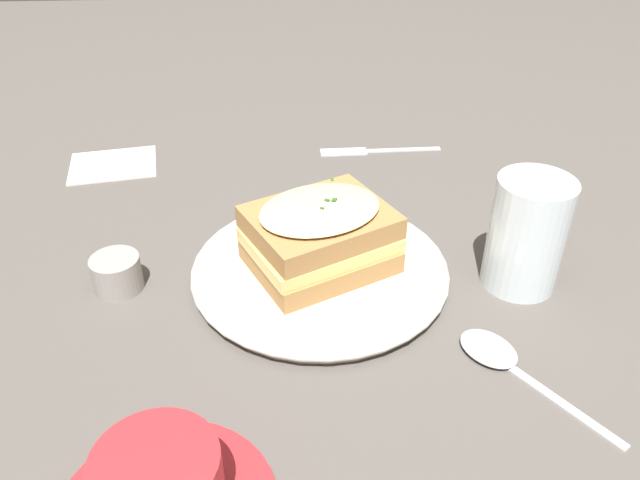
# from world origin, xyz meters

# --- Properties ---
(ground_plane) EXTENTS (2.40, 2.40, 0.00)m
(ground_plane) POSITION_xyz_m (0.00, 0.00, 0.00)
(ground_plane) COLOR #514C47
(dinner_plate) EXTENTS (0.26, 0.26, 0.02)m
(dinner_plate) POSITION_xyz_m (0.02, 0.01, 0.01)
(dinner_plate) COLOR silver
(dinner_plate) RESTS_ON ground_plane
(sandwich) EXTENTS (0.17, 0.16, 0.07)m
(sandwich) POSITION_xyz_m (0.02, 0.01, 0.05)
(sandwich) COLOR #A37542
(sandwich) RESTS_ON dinner_plate
(water_glass) EXTENTS (0.07, 0.07, 0.12)m
(water_glass) POSITION_xyz_m (-0.18, 0.03, 0.06)
(water_glass) COLOR silver
(water_glass) RESTS_ON ground_plane
(fork) EXTENTS (0.17, 0.02, 0.00)m
(fork) POSITION_xyz_m (-0.06, -0.28, 0.00)
(fork) COLOR silver
(fork) RESTS_ON ground_plane
(spoon) EXTENTS (0.11, 0.14, 0.01)m
(spoon) POSITION_xyz_m (-0.12, 0.14, 0.00)
(spoon) COLOR silver
(spoon) RESTS_ON ground_plane
(napkin) EXTENTS (0.13, 0.11, 0.00)m
(napkin) POSITION_xyz_m (0.29, -0.26, 0.00)
(napkin) COLOR silver
(napkin) RESTS_ON ground_plane
(condiment_pot) EXTENTS (0.05, 0.05, 0.04)m
(condiment_pot) POSITION_xyz_m (0.23, 0.02, 0.02)
(condiment_pot) COLOR gray
(condiment_pot) RESTS_ON ground_plane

